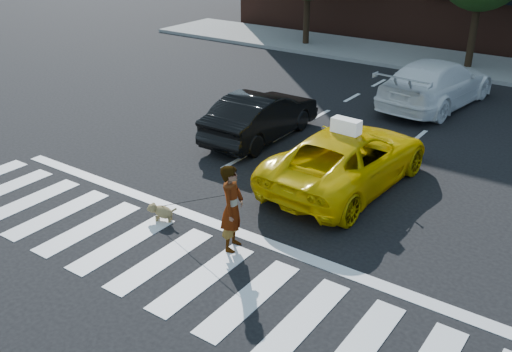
# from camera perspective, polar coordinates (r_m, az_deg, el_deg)

# --- Properties ---
(ground) EXTENTS (120.00, 120.00, 0.00)m
(ground) POSITION_cam_1_polar(r_m,az_deg,el_deg) (10.73, -9.47, -8.29)
(ground) COLOR black
(ground) RESTS_ON ground
(crosswalk) EXTENTS (13.00, 2.40, 0.01)m
(crosswalk) POSITION_cam_1_polar(r_m,az_deg,el_deg) (10.73, -9.47, -8.26)
(crosswalk) COLOR silver
(crosswalk) RESTS_ON ground
(stop_line) EXTENTS (12.00, 0.30, 0.01)m
(stop_line) POSITION_cam_1_polar(r_m,az_deg,el_deg) (11.73, -4.05, -4.81)
(stop_line) COLOR silver
(stop_line) RESTS_ON ground
(sidewalk_far) EXTENTS (30.00, 4.00, 0.15)m
(sidewalk_far) POSITION_cam_1_polar(r_m,az_deg,el_deg) (25.25, 19.61, 10.53)
(sidewalk_far) COLOR slate
(sidewalk_far) RESTS_ON ground
(taxi) EXTENTS (2.47, 4.96, 1.35)m
(taxi) POSITION_cam_1_polar(r_m,az_deg,el_deg) (13.24, 9.16, 1.82)
(taxi) COLOR #E1BA04
(taxi) RESTS_ON ground
(black_sedan) EXTENTS (1.45, 4.03, 1.32)m
(black_sedan) POSITION_cam_1_polar(r_m,az_deg,el_deg) (15.85, 0.52, 6.06)
(black_sedan) COLOR black
(black_sedan) RESTS_ON ground
(white_suv) EXTENTS (2.69, 5.40, 1.51)m
(white_suv) POSITION_cam_1_polar(r_m,az_deg,el_deg) (19.50, 17.61, 8.85)
(white_suv) COLOR white
(white_suv) RESTS_ON ground
(woman) EXTENTS (0.58, 0.72, 1.71)m
(woman) POSITION_cam_1_polar(r_m,az_deg,el_deg) (10.52, -2.40, -3.23)
(woman) COLOR #999999
(woman) RESTS_ON ground
(dog) EXTENTS (0.62, 0.42, 0.37)m
(dog) POSITION_cam_1_polar(r_m,az_deg,el_deg) (11.89, -9.47, -3.50)
(dog) COLOR #98764D
(dog) RESTS_ON ground
(taxi_sign) EXTENTS (0.66, 0.31, 0.32)m
(taxi_sign) POSITION_cam_1_polar(r_m,az_deg,el_deg) (12.77, 9.01, 4.97)
(taxi_sign) COLOR white
(taxi_sign) RESTS_ON taxi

